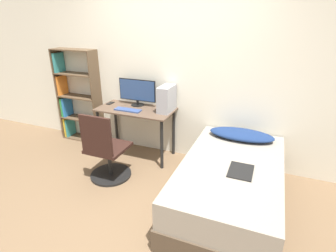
{
  "coord_description": "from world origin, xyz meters",
  "views": [
    {
      "loc": [
        1.34,
        -1.96,
        2.0
      ],
      "look_at": [
        0.22,
        0.8,
        0.75
      ],
      "focal_mm": 28.0,
      "sensor_mm": 36.0,
      "label": 1
    }
  ],
  "objects_px": {
    "office_chair": "(106,155)",
    "keyboard": "(128,110)",
    "monitor": "(137,92)",
    "pc_tower": "(167,99)",
    "bookshelf": "(74,98)",
    "bed": "(230,185)"
  },
  "relations": [
    {
      "from": "keyboard",
      "to": "pc_tower",
      "type": "distance_m",
      "value": 0.58
    },
    {
      "from": "monitor",
      "to": "bed",
      "type": "bearing_deg",
      "value": -27.56
    },
    {
      "from": "pc_tower",
      "to": "office_chair",
      "type": "bearing_deg",
      "value": -122.21
    },
    {
      "from": "keyboard",
      "to": "pc_tower",
      "type": "xyz_separation_m",
      "value": [
        0.52,
        0.2,
        0.17
      ]
    },
    {
      "from": "pc_tower",
      "to": "bed",
      "type": "bearing_deg",
      "value": -34.77
    },
    {
      "from": "keyboard",
      "to": "pc_tower",
      "type": "relative_size",
      "value": 1.08
    },
    {
      "from": "bookshelf",
      "to": "keyboard",
      "type": "relative_size",
      "value": 3.91
    },
    {
      "from": "bookshelf",
      "to": "pc_tower",
      "type": "bearing_deg",
      "value": -2.32
    },
    {
      "from": "bed",
      "to": "keyboard",
      "type": "xyz_separation_m",
      "value": [
        -1.59,
        0.55,
        0.5
      ]
    },
    {
      "from": "office_chair",
      "to": "monitor",
      "type": "relative_size",
      "value": 1.57
    },
    {
      "from": "office_chair",
      "to": "monitor",
      "type": "bearing_deg",
      "value": 89.86
    },
    {
      "from": "office_chair",
      "to": "bed",
      "type": "distance_m",
      "value": 1.58
    },
    {
      "from": "monitor",
      "to": "bookshelf",
      "type": "bearing_deg",
      "value": -179.39
    },
    {
      "from": "bookshelf",
      "to": "office_chair",
      "type": "xyz_separation_m",
      "value": [
        1.19,
        -0.88,
        -0.38
      ]
    },
    {
      "from": "office_chair",
      "to": "keyboard",
      "type": "xyz_separation_m",
      "value": [
        -0.01,
        0.62,
        0.41
      ]
    },
    {
      "from": "bookshelf",
      "to": "pc_tower",
      "type": "relative_size",
      "value": 4.23
    },
    {
      "from": "bookshelf",
      "to": "office_chair",
      "type": "distance_m",
      "value": 1.53
    },
    {
      "from": "office_chair",
      "to": "bed",
      "type": "xyz_separation_m",
      "value": [
        1.58,
        0.07,
        -0.09
      ]
    },
    {
      "from": "monitor",
      "to": "keyboard",
      "type": "xyz_separation_m",
      "value": [
        -0.01,
        -0.28,
        -0.2
      ]
    },
    {
      "from": "bookshelf",
      "to": "monitor",
      "type": "distance_m",
      "value": 1.22
    },
    {
      "from": "monitor",
      "to": "pc_tower",
      "type": "distance_m",
      "value": 0.52
    },
    {
      "from": "bookshelf",
      "to": "pc_tower",
      "type": "xyz_separation_m",
      "value": [
        1.7,
        -0.07,
        0.2
      ]
    }
  ]
}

